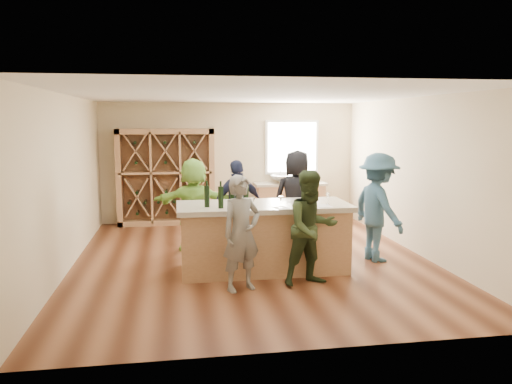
{
  "coord_description": "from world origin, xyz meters",
  "views": [
    {
      "loc": [
        -1.26,
        -8.29,
        2.38
      ],
      "look_at": [
        0.1,
        0.2,
        1.15
      ],
      "focal_mm": 35.0,
      "sensor_mm": 36.0,
      "label": 1
    }
  ],
  "objects": [
    {
      "name": "wall_front",
      "position": [
        0.0,
        -3.55,
        1.4
      ],
      "size": [
        6.0,
        0.1,
        2.8
      ],
      "primitive_type": "cube",
      "color": "beige",
      "rests_on": "ground"
    },
    {
      "name": "tasting_counter_top",
      "position": [
        0.09,
        -0.64,
        1.04
      ],
      "size": [
        2.72,
        1.12,
        0.08
      ],
      "primitive_type": "cube",
      "color": "#A89D89",
      "rests_on": "tasting_counter_base"
    },
    {
      "name": "person_far_left",
      "position": [
        -0.95,
        0.82,
        0.86
      ],
      "size": [
        1.67,
        0.88,
        1.71
      ],
      "primitive_type": "imported",
      "rotation": [
        0.0,
        0.0,
        2.94
      ],
      "color": "#8CC64C",
      "rests_on": "floor"
    },
    {
      "name": "person_near_right",
      "position": [
        0.65,
        -1.44,
        0.84
      ],
      "size": [
        0.9,
        0.64,
        1.68
      ],
      "primitive_type": "imported",
      "rotation": [
        0.0,
        0.0,
        0.25
      ],
      "color": "#263319",
      "rests_on": "floor"
    },
    {
      "name": "person_far_right",
      "position": [
        0.97,
        0.74,
        0.92
      ],
      "size": [
        0.96,
        0.68,
        1.84
      ],
      "primitive_type": "imported",
      "rotation": [
        0.0,
        0.0,
        3.04
      ],
      "color": "black",
      "rests_on": "floor"
    },
    {
      "name": "person_near_left",
      "position": [
        -0.38,
        -1.52,
        0.82
      ],
      "size": [
        0.72,
        0.64,
        1.64
      ],
      "primitive_type": "imported",
      "rotation": [
        0.0,
        0.0,
        0.42
      ],
      "color": "slate",
      "rests_on": "floor"
    },
    {
      "name": "wine_bottle_a",
      "position": [
        -0.81,
        -0.79,
        1.24
      ],
      "size": [
        0.1,
        0.1,
        0.33
      ],
      "primitive_type": "cylinder",
      "rotation": [
        0.0,
        0.0,
        0.33
      ],
      "color": "black",
      "rests_on": "tasting_counter_top"
    },
    {
      "name": "wine_rack",
      "position": [
        -1.5,
        3.27,
        1.1
      ],
      "size": [
        2.2,
        0.45,
        2.2
      ],
      "primitive_type": "cube",
      "color": "#A97951",
      "rests_on": "floor"
    },
    {
      "name": "wine_bottle_d",
      "position": [
        -0.35,
        -0.82,
        1.22
      ],
      "size": [
        0.07,
        0.07,
        0.27
      ],
      "primitive_type": "cylinder",
      "rotation": [
        0.0,
        0.0,
        0.11
      ],
      "color": "black",
      "rests_on": "tasting_counter_top"
    },
    {
      "name": "wine_glass_a",
      "position": [
        -0.15,
        -1.13,
        1.17
      ],
      "size": [
        0.07,
        0.07,
        0.17
      ],
      "primitive_type": "cone",
      "rotation": [
        0.0,
        0.0,
        -0.09
      ],
      "color": "white",
      "rests_on": "tasting_counter_top"
    },
    {
      "name": "wine_bottle_e",
      "position": [
        -0.21,
        -0.78,
        1.24
      ],
      "size": [
        0.09,
        0.09,
        0.32
      ],
      "primitive_type": "cylinder",
      "rotation": [
        0.0,
        0.0,
        -0.1
      ],
      "color": "black",
      "rests_on": "tasting_counter_top"
    },
    {
      "name": "wine_bottle_c",
      "position": [
        -0.42,
        -0.72,
        1.22
      ],
      "size": [
        0.09,
        0.09,
        0.29
      ],
      "primitive_type": "cylinder",
      "rotation": [
        0.0,
        0.0,
        0.35
      ],
      "color": "black",
      "rests_on": "tasting_counter_top"
    },
    {
      "name": "tasting_menu_a",
      "position": [
        -0.22,
        -1.06,
        1.08
      ],
      "size": [
        0.2,
        0.27,
        0.0
      ],
      "primitive_type": "cube",
      "rotation": [
        0.0,
        0.0,
        0.0
      ],
      "color": "white",
      "rests_on": "tasting_counter_top"
    },
    {
      "name": "sink",
      "position": [
        1.2,
        3.2,
        1.01
      ],
      "size": [
        0.54,
        0.54,
        0.19
      ],
      "primitive_type": "imported",
      "color": "silver",
      "rests_on": "back_counter_top"
    },
    {
      "name": "person_server",
      "position": [
        2.11,
        -0.39,
        0.92
      ],
      "size": [
        0.81,
        1.29,
        1.85
      ],
      "primitive_type": "imported",
      "rotation": [
        0.0,
        0.0,
        1.8
      ],
      "color": "#335972",
      "rests_on": "floor"
    },
    {
      "name": "tasting_menu_b",
      "position": [
        0.29,
        -1.05,
        1.08
      ],
      "size": [
        0.27,
        0.32,
        0.0
      ],
      "primitive_type": "cube",
      "rotation": [
        0.0,
        0.0,
        0.27
      ],
      "color": "white",
      "rests_on": "tasting_counter_top"
    },
    {
      "name": "wine_bottle_b",
      "position": [
        -0.61,
        -0.92,
        1.24
      ],
      "size": [
        0.09,
        0.09,
        0.33
      ],
      "primitive_type": "cylinder",
      "rotation": [
        0.0,
        0.0,
        0.12
      ],
      "color": "black",
      "rests_on": "tasting_counter_top"
    },
    {
      "name": "window_frame",
      "position": [
        1.5,
        3.47,
        1.75
      ],
      "size": [
        1.3,
        0.06,
        1.3
      ],
      "primitive_type": "cube",
      "color": "white",
      "rests_on": "wall_back"
    },
    {
      "name": "tasting_menu_c",
      "position": [
        0.97,
        -0.98,
        1.08
      ],
      "size": [
        0.22,
        0.29,
        0.0
      ],
      "primitive_type": "cube",
      "rotation": [
        0.0,
        0.0,
        0.06
      ],
      "color": "white",
      "rests_on": "tasting_counter_top"
    },
    {
      "name": "person_far_mid",
      "position": [
        -0.15,
        0.77,
        0.83
      ],
      "size": [
        1.07,
        0.73,
        1.67
      ],
      "primitive_type": "imported",
      "rotation": [
        0.0,
        0.0,
        3.4
      ],
      "color": "#191E38",
      "rests_on": "floor"
    },
    {
      "name": "wall_left",
      "position": [
        -3.05,
        0.0,
        1.4
      ],
      "size": [
        0.1,
        7.0,
        2.8
      ],
      "primitive_type": "cube",
      "color": "beige",
      "rests_on": "ground"
    },
    {
      "name": "window_pane",
      "position": [
        1.5,
        3.44,
        1.75
      ],
      "size": [
        1.18,
        0.01,
        1.18
      ],
      "primitive_type": "cube",
      "color": "white",
      "rests_on": "wall_back"
    },
    {
      "name": "wine_glass_c",
      "position": [
        0.78,
        -1.12,
        1.17
      ],
      "size": [
        0.07,
        0.07,
        0.19
      ],
      "primitive_type": "cone",
      "rotation": [
        0.0,
        0.0,
        -0.04
      ],
      "color": "white",
      "rests_on": "tasting_counter_top"
    },
    {
      "name": "wall_right",
      "position": [
        3.05,
        0.0,
        1.4
      ],
      "size": [
        0.1,
        7.0,
        2.8
      ],
      "primitive_type": "cube",
      "color": "beige",
      "rests_on": "ground"
    },
    {
      "name": "wall_back",
      "position": [
        0.0,
        3.55,
        1.4
      ],
      "size": [
        6.0,
        0.1,
        2.8
      ],
      "primitive_type": "cube",
      "color": "beige",
      "rests_on": "ground"
    },
    {
      "name": "faucet",
      "position": [
        1.2,
        3.38,
        1.07
      ],
      "size": [
        0.02,
        0.02,
        0.3
      ],
      "primitive_type": "cylinder",
      "color": "silver",
      "rests_on": "back_counter_top"
    },
    {
      "name": "floor",
      "position": [
        0.0,
        0.0,
        -0.05
      ],
      "size": [
        6.0,
        7.0,
        0.1
      ],
      "primitive_type": "cube",
      "color": "brown",
      "rests_on": "ground"
    },
    {
      "name": "back_counter_base",
      "position": [
        1.4,
        3.2,
        0.43
      ],
      "size": [
        1.6,
        0.58,
        0.86
      ],
      "primitive_type": "cube",
      "color": "#A97951",
      "rests_on": "floor"
    },
    {
      "name": "ceiling",
      "position": [
        0.0,
        0.0,
        2.85
      ],
      "size": [
        6.0,
        7.0,
        0.1
      ],
      "primitive_type": "cube",
      "color": "white",
      "rests_on": "ground"
    },
    {
      "name": "wine_glass_e",
      "position": [
        1.07,
        -0.86,
        1.17
      ],
      "size": [
        0.08,
        0.08,
        0.19
      ],
      "primitive_type": "cone",
      "rotation": [
        0.0,
        0.0,
        0.11
      ],
      "color": "white",
      "rests_on": "tasting_counter_top"
    },
    {
      "name": "tasting_counter_base",
      "position": [
        0.09,
        -0.64,
        0.5
      ],
      "size": [
        2.6,
        1.0,
        1.0
      ],
      "primitive_type": "cube",
      "color": "#A97951",
      "rests_on": "floor"
    },
    {
      "name": "wine_glass_b",
      "position": [
        0.27,
        -1.05,
        1.17
      ],
      "size": [
        0.07,
        0.07,
        0.17
      ],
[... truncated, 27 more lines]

